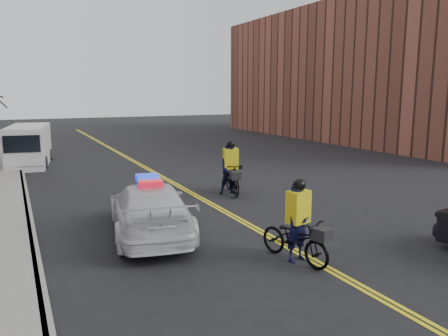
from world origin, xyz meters
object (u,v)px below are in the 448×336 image
police_cruiser (150,209)px  cyclist_far (231,173)px  cyclist_near (298,233)px  cargo_van (29,146)px

police_cruiser → cyclist_far: (4.30, 3.41, 0.10)m
cyclist_far → cyclist_near: bearing=-90.5°
cyclist_near → cyclist_far: cyclist_far is taller
police_cruiser → cargo_van: size_ratio=0.99×
police_cruiser → cyclist_near: cyclist_near is taller
cargo_van → cyclist_near: size_ratio=2.50×
police_cruiser → cargo_van: 14.66m
police_cruiser → cargo_van: cargo_van is taller
cargo_van → cyclist_near: (5.19, -17.90, -0.36)m
police_cruiser → cyclist_near: (2.61, -3.48, -0.05)m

